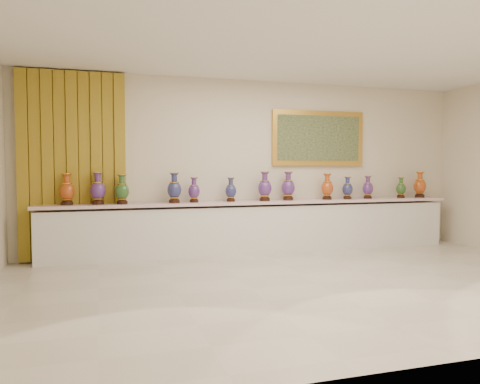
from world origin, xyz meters
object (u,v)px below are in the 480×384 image
object	(u,v)px
counter	(258,227)
vase_1	(98,190)
vase_0	(67,191)
vase_2	(122,191)

from	to	relation	value
counter	vase_1	distance (m)	2.75
counter	vase_0	xyz separation A→B (m)	(-3.11, 0.01, 0.68)
counter	vase_2	size ratio (longest dim) A/B	15.51
counter	vase_0	bearing A→B (deg)	179.73
counter	vase_1	bearing A→B (deg)	-179.53
vase_1	vase_2	xyz separation A→B (m)	(0.37, -0.03, -0.02)
vase_0	vase_2	xyz separation A→B (m)	(0.82, -0.07, -0.01)
vase_0	vase_1	world-z (taller)	vase_1
counter	vase_1	world-z (taller)	vase_1
counter	vase_0	distance (m)	3.19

